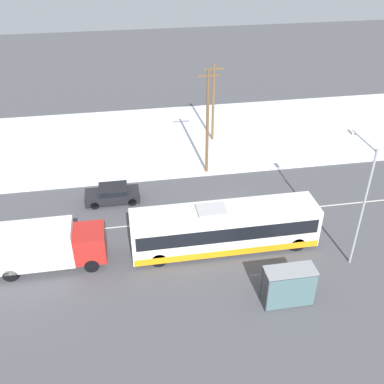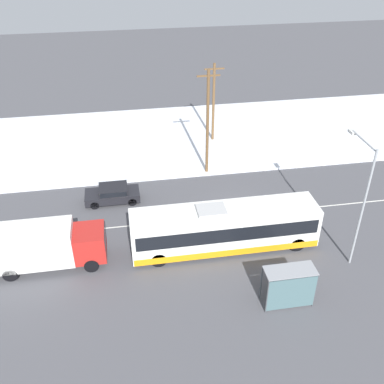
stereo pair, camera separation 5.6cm
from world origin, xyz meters
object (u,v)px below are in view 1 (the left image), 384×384
object	(u,v)px
bus_shelter	(291,283)
pedestrian_at_stop	(273,275)
utility_pole_snowlot	(213,102)
city_bus	(225,228)
box_truck	(41,246)
utility_pole_roadside	(207,122)
sedan_car	(113,193)
streetlamp	(361,189)

from	to	relation	value
bus_shelter	pedestrian_at_stop	bearing A→B (deg)	107.38
utility_pole_snowlot	bus_shelter	bearing A→B (deg)	-90.54
city_bus	utility_pole_snowlot	size ratio (longest dim) A/B	1.62
box_truck	utility_pole_roadside	bearing A→B (deg)	38.53
city_bus	bus_shelter	world-z (taller)	city_bus
pedestrian_at_stop	utility_pole_snowlot	world-z (taller)	utility_pole_snowlot
sedan_car	utility_pole_snowlot	size ratio (longest dim) A/B	0.55
pedestrian_at_stop	streetlamp	xyz separation A→B (m)	(5.61, 1.89, 4.09)
city_bus	utility_pole_snowlot	world-z (taller)	utility_pole_snowlot
box_truck	sedan_car	world-z (taller)	box_truck
city_bus	utility_pole_roadside	size ratio (longest dim) A/B	1.36
city_bus	streetlamp	size ratio (longest dim) A/B	1.51
pedestrian_at_stop	bus_shelter	size ratio (longest dim) A/B	0.56
streetlamp	pedestrian_at_stop	bearing A→B (deg)	-161.36
streetlamp	city_bus	bearing A→B (deg)	163.42
box_truck	utility_pole_snowlot	xyz separation A→B (m)	(14.03, 15.76, 2.30)
bus_shelter	streetlamp	bearing A→B (deg)	33.56
utility_pole_roadside	box_truck	bearing A→B (deg)	-141.47
box_truck	pedestrian_at_stop	bearing A→B (deg)	-17.56
bus_shelter	streetlamp	xyz separation A→B (m)	(5.14, 3.41, 3.39)
box_truck	city_bus	bearing A→B (deg)	-0.46
city_bus	bus_shelter	bearing A→B (deg)	-67.12
sedan_car	streetlamp	distance (m)	17.65
sedan_car	bus_shelter	world-z (taller)	bus_shelter
city_bus	pedestrian_at_stop	bearing A→B (deg)	-65.21
box_truck	pedestrian_at_stop	distance (m)	14.02
utility_pole_roadside	bus_shelter	bearing A→B (deg)	-84.21
streetlamp	utility_pole_roadside	world-z (taller)	utility_pole_roadside
sedan_car	city_bus	bearing A→B (deg)	136.47
bus_shelter	utility_pole_snowlot	world-z (taller)	utility_pole_snowlot
pedestrian_at_stop	streetlamp	distance (m)	7.20
box_truck	utility_pole_roadside	xyz separation A→B (m)	(12.25, 9.76, 3.01)
city_bus	sedan_car	bearing A→B (deg)	136.47
city_bus	pedestrian_at_stop	distance (m)	4.59
bus_shelter	utility_pole_roadside	bearing A→B (deg)	95.79
sedan_car	utility_pole_roadside	xyz separation A→B (m)	(7.87, 3.14, 3.88)
sedan_car	bus_shelter	distance (m)	15.58
streetlamp	utility_pole_roadside	xyz separation A→B (m)	(-6.71, 12.09, -0.45)
utility_pole_snowlot	pedestrian_at_stop	bearing A→B (deg)	-91.94
pedestrian_at_stop	utility_pole_snowlot	size ratio (longest dim) A/B	0.21
box_truck	sedan_car	size ratio (longest dim) A/B	1.81
utility_pole_roadside	city_bus	bearing A→B (deg)	-94.71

